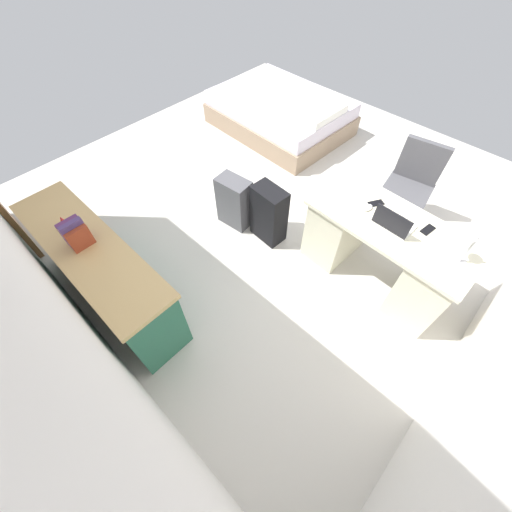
% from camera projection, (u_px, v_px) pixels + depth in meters
% --- Properties ---
extents(ground_plane, '(5.81, 5.81, 0.00)m').
position_uv_depth(ground_plane, '(279.00, 207.00, 3.89)').
color(ground_plane, beige).
extents(wall_back, '(4.68, 0.10, 2.83)m').
position_uv_depth(wall_back, '(0.00, 244.00, 1.71)').
color(wall_back, white).
rests_on(wall_back, ground_plane).
extents(desk, '(1.47, 0.72, 0.76)m').
position_uv_depth(desk, '(381.00, 251.00, 2.98)').
color(desk, beige).
rests_on(desk, ground_plane).
extents(office_chair, '(0.53, 0.53, 0.94)m').
position_uv_depth(office_chair, '(406.00, 191.00, 3.44)').
color(office_chair, black).
rests_on(office_chair, ground_plane).
extents(credenza, '(1.80, 0.48, 0.77)m').
position_uv_depth(credenza, '(104.00, 273.00, 2.84)').
color(credenza, '#28664C').
rests_on(credenza, ground_plane).
extents(bed, '(1.95, 1.48, 0.58)m').
position_uv_depth(bed, '(281.00, 113.00, 4.76)').
color(bed, gray).
rests_on(bed, ground_plane).
extents(suitcase_black, '(0.37, 0.24, 0.66)m').
position_uv_depth(suitcase_black, '(269.00, 214.00, 3.36)').
color(suitcase_black, black).
rests_on(suitcase_black, ground_plane).
extents(suitcase_spare_grey, '(0.38, 0.26, 0.59)m').
position_uv_depth(suitcase_spare_grey, '(234.00, 202.00, 3.52)').
color(suitcase_spare_grey, '#4C4C51').
rests_on(suitcase_spare_grey, ground_plane).
extents(laptop, '(0.32, 0.23, 0.21)m').
position_uv_depth(laptop, '(393.00, 223.00, 2.63)').
color(laptop, silver).
rests_on(laptop, desk).
extents(computer_mouse, '(0.06, 0.10, 0.03)m').
position_uv_depth(computer_mouse, '(368.00, 208.00, 2.79)').
color(computer_mouse, white).
rests_on(computer_mouse, desk).
extents(cell_phone_near_laptop, '(0.09, 0.14, 0.01)m').
position_uv_depth(cell_phone_near_laptop, '(428.00, 230.00, 2.65)').
color(cell_phone_near_laptop, black).
rests_on(cell_phone_near_laptop, desk).
extents(cell_phone_by_mouse, '(0.13, 0.15, 0.01)m').
position_uv_depth(cell_phone_by_mouse, '(376.00, 203.00, 2.84)').
color(cell_phone_by_mouse, black).
rests_on(cell_phone_by_mouse, desk).
extents(desk_lamp, '(0.16, 0.11, 0.34)m').
position_uv_depth(desk_lamp, '(471.00, 237.00, 2.26)').
color(desk_lamp, silver).
rests_on(desk_lamp, desk).
extents(book_row, '(0.16, 0.17, 0.24)m').
position_uv_depth(book_row, '(76.00, 234.00, 2.46)').
color(book_row, maroon).
rests_on(book_row, credenza).
extents(figurine_small, '(0.08, 0.08, 0.11)m').
position_uv_depth(figurine_small, '(63.00, 222.00, 2.61)').
color(figurine_small, red).
rests_on(figurine_small, credenza).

